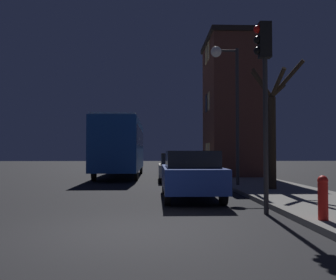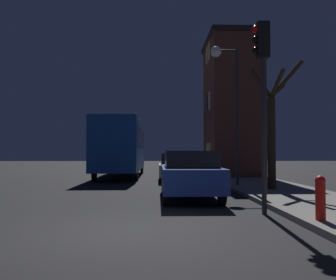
{
  "view_description": "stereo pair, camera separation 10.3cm",
  "coord_description": "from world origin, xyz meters",
  "px_view_note": "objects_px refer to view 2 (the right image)",
  "views": [
    {
      "loc": [
        0.65,
        -7.1,
        1.51
      ],
      "look_at": [
        1.25,
        10.61,
        2.11
      ],
      "focal_mm": 40.0,
      "sensor_mm": 36.0,
      "label": 1
    },
    {
      "loc": [
        0.76,
        -7.1,
        1.51
      ],
      "look_at": [
        1.25,
        10.61,
        2.11
      ],
      "focal_mm": 40.0,
      "sensor_mm": 36.0,
      "label": 2
    }
  ],
  "objects_px": {
    "car_mid_lane": "(177,167)",
    "fire_hydrant": "(320,197)",
    "car_near_lane": "(190,174)",
    "bare_tree": "(272,126)",
    "bus": "(122,143)",
    "traffic_light": "(262,77)",
    "streetlamp": "(227,85)"
  },
  "relations": [
    {
      "from": "car_mid_lane",
      "to": "fire_hydrant",
      "type": "relative_size",
      "value": 4.38
    },
    {
      "from": "car_near_lane",
      "to": "fire_hydrant",
      "type": "bearing_deg",
      "value": -64.2
    },
    {
      "from": "bare_tree",
      "to": "car_near_lane",
      "type": "bearing_deg",
      "value": -152.11
    },
    {
      "from": "bus",
      "to": "car_mid_lane",
      "type": "height_order",
      "value": "bus"
    },
    {
      "from": "car_near_lane",
      "to": "car_mid_lane",
      "type": "xyz_separation_m",
      "value": [
        -0.02,
        7.59,
        -0.07
      ]
    },
    {
      "from": "bare_tree",
      "to": "traffic_light",
      "type": "bearing_deg",
      "value": -109.81
    },
    {
      "from": "streetlamp",
      "to": "bare_tree",
      "type": "relative_size",
      "value": 1.25
    },
    {
      "from": "traffic_light",
      "to": "car_mid_lane",
      "type": "bearing_deg",
      "value": 98.39
    },
    {
      "from": "bus",
      "to": "car_near_lane",
      "type": "xyz_separation_m",
      "value": [
        3.31,
        -11.39,
        -1.27
      ]
    },
    {
      "from": "streetlamp",
      "to": "car_mid_lane",
      "type": "bearing_deg",
      "value": 116.1
    },
    {
      "from": "bare_tree",
      "to": "car_near_lane",
      "type": "relative_size",
      "value": 1.01
    },
    {
      "from": "bus",
      "to": "car_mid_lane",
      "type": "distance_m",
      "value": 5.2
    },
    {
      "from": "traffic_light",
      "to": "fire_hydrant",
      "type": "bearing_deg",
      "value": -66.42
    },
    {
      "from": "streetlamp",
      "to": "fire_hydrant",
      "type": "xyz_separation_m",
      "value": [
        0.33,
        -8.28,
        -3.79
      ]
    },
    {
      "from": "traffic_light",
      "to": "car_near_lane",
      "type": "bearing_deg",
      "value": 116.95
    },
    {
      "from": "streetlamp",
      "to": "car_mid_lane",
      "type": "distance_m",
      "value": 5.74
    },
    {
      "from": "streetlamp",
      "to": "traffic_light",
      "type": "relative_size",
      "value": 1.24
    },
    {
      "from": "traffic_light",
      "to": "streetlamp",
      "type": "bearing_deg",
      "value": 86.72
    },
    {
      "from": "bare_tree",
      "to": "car_mid_lane",
      "type": "height_order",
      "value": "bare_tree"
    },
    {
      "from": "bare_tree",
      "to": "car_mid_lane",
      "type": "xyz_separation_m",
      "value": [
        -3.29,
        5.86,
        -1.77
      ]
    },
    {
      "from": "streetlamp",
      "to": "car_near_lane",
      "type": "distance_m",
      "value": 5.43
    },
    {
      "from": "traffic_light",
      "to": "bus",
      "type": "distance_m",
      "value": 15.29
    },
    {
      "from": "streetlamp",
      "to": "bare_tree",
      "type": "xyz_separation_m",
      "value": [
        1.34,
        -1.88,
        -1.87
      ]
    },
    {
      "from": "bare_tree",
      "to": "bus",
      "type": "relative_size",
      "value": 0.45
    },
    {
      "from": "streetlamp",
      "to": "fire_hydrant",
      "type": "relative_size",
      "value": 6.55
    },
    {
      "from": "bus",
      "to": "car_near_lane",
      "type": "relative_size",
      "value": 2.25
    },
    {
      "from": "bare_tree",
      "to": "car_mid_lane",
      "type": "distance_m",
      "value": 6.95
    },
    {
      "from": "streetlamp",
      "to": "bare_tree",
      "type": "bearing_deg",
      "value": -54.5
    },
    {
      "from": "streetlamp",
      "to": "fire_hydrant",
      "type": "bearing_deg",
      "value": -87.72
    },
    {
      "from": "traffic_light",
      "to": "car_mid_lane",
      "type": "relative_size",
      "value": 1.2
    },
    {
      "from": "traffic_light",
      "to": "car_mid_lane",
      "type": "height_order",
      "value": "traffic_light"
    },
    {
      "from": "car_near_lane",
      "to": "car_mid_lane",
      "type": "bearing_deg",
      "value": 90.16
    }
  ]
}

